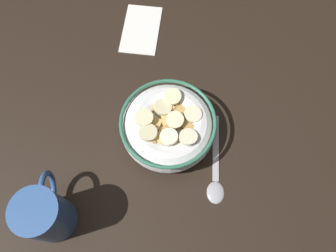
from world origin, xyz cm
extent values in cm
cube|color=black|center=(0.00, 0.00, -1.00)|extent=(132.42, 132.42, 2.00)
cylinder|color=white|center=(0.00, 0.00, 0.30)|extent=(8.34, 8.34, 0.60)
torus|color=white|center=(0.00, 0.00, 2.48)|extent=(15.17, 15.17, 4.97)
torus|color=#337259|center=(0.00, 0.00, 4.67)|extent=(15.31, 15.31, 0.60)
cylinder|color=white|center=(0.00, 0.00, 3.50)|extent=(12.19, 12.19, 0.40)
cube|color=tan|center=(-2.04, 4.56, 4.07)|extent=(2.67, 2.66, 0.93)
cube|color=tan|center=(-3.48, -1.82, 4.17)|extent=(2.74, 2.73, 0.99)
cube|color=tan|center=(3.07, 1.58, 4.08)|extent=(2.77, 2.77, 0.89)
cube|color=tan|center=(-2.65, 1.54, 4.14)|extent=(2.75, 2.77, 1.06)
cube|color=tan|center=(-0.43, 2.11, 4.08)|extent=(2.68, 2.67, 0.97)
cube|color=#B78947|center=(0.80, 3.92, 4.07)|extent=(2.82, 2.83, 1.13)
cube|color=#AD7F42|center=(4.28, -1.00, 4.13)|extent=(2.52, 2.51, 0.90)
cube|color=tan|center=(2.54, -4.34, 4.20)|extent=(2.84, 2.84, 1.16)
cube|color=tan|center=(2.53, -0.31, 4.32)|extent=(2.79, 2.77, 1.11)
cube|color=#AD7F42|center=(0.32, -2.16, 4.29)|extent=(2.45, 2.48, 0.98)
cube|color=#B78947|center=(-1.61, -3.49, 4.31)|extent=(2.76, 2.76, 0.93)
cube|color=#AD7F42|center=(-3.89, 3.05, 4.32)|extent=(2.25, 2.22, 0.97)
cube|color=tan|center=(0.77, -4.82, 4.08)|extent=(2.50, 2.51, 0.91)
cube|color=tan|center=(-4.22, 0.45, 4.04)|extent=(2.69, 2.66, 1.05)
cube|color=#B78947|center=(4.00, -3.11, 4.04)|extent=(2.81, 2.81, 1.03)
cube|color=#B78947|center=(-1.23, -0.46, 4.14)|extent=(2.69, 2.69, 0.91)
cube|color=tan|center=(0.50, 0.08, 4.25)|extent=(2.23, 2.24, 0.91)
cube|color=tan|center=(2.19, -2.16, 4.16)|extent=(2.82, 2.81, 1.09)
cylinder|color=beige|center=(2.43, 0.68, 4.92)|extent=(3.66, 3.68, 1.15)
cylinder|color=beige|center=(-1.83, 3.11, 5.21)|extent=(4.00, 4.01, 0.92)
cylinder|color=#F9EFC6|center=(-2.91, -2.91, 5.27)|extent=(3.93, 3.89, 1.18)
cylinder|color=beige|center=(0.59, 3.65, 5.46)|extent=(3.54, 3.53, 0.99)
cylinder|color=beige|center=(0.33, -1.06, 5.30)|extent=(3.61, 3.59, 0.88)
cylinder|color=#F9EFC6|center=(0.99, -3.93, 4.91)|extent=(3.97, 3.99, 0.90)
cylinder|color=#F9EFC6|center=(-2.67, 0.12, 5.08)|extent=(3.44, 3.44, 1.20)
cylinder|color=beige|center=(4.07, -0.95, 5.26)|extent=(4.01, 4.00, 0.94)
ellipsoid|color=#A5A5AD|center=(-10.45, -6.91, 0.40)|extent=(3.82, 3.16, 0.80)
cube|color=#A5A5AD|center=(-3.00, -7.73, 0.18)|extent=(11.48, 2.25, 0.36)
cylinder|color=#335999|center=(-13.37, 17.68, 4.92)|extent=(6.54, 6.54, 9.83)
torus|color=#335999|center=(-10.10, 17.68, 4.92)|extent=(6.31, 0.80, 6.31)
cube|color=white|center=(21.76, 4.06, 0.15)|extent=(12.51, 8.77, 0.30)
camera|label=1|loc=(-20.58, 1.09, 52.09)|focal=35.61mm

